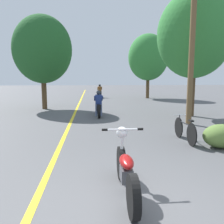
{
  "coord_description": "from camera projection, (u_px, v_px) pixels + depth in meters",
  "views": [
    {
      "loc": [
        -0.74,
        -3.35,
        2.06
      ],
      "look_at": [
        -0.04,
        4.56,
        0.9
      ],
      "focal_mm": 38.0,
      "sensor_mm": 36.0,
      "label": 1
    }
  ],
  "objects": [
    {
      "name": "bicycle_parked",
      "position": [
        185.0,
        130.0,
        7.66
      ],
      "size": [
        0.44,
        1.77,
        0.81
      ],
      "color": "black",
      "rests_on": "ground"
    },
    {
      "name": "motorcycle_foreground",
      "position": [
        126.0,
        170.0,
        4.19
      ],
      "size": [
        0.8,
        2.06,
        1.1
      ],
      "color": "black",
      "rests_on": "ground"
    },
    {
      "name": "roadside_tree_right_near",
      "position": [
        194.0,
        35.0,
        12.15
      ],
      "size": [
        3.83,
        3.45,
        6.43
      ],
      "color": "#513A23",
      "rests_on": "ground"
    },
    {
      "name": "lane_stripe_center",
      "position": [
        77.0,
        108.0,
        15.89
      ],
      "size": [
        0.14,
        48.0,
        0.01
      ],
      "primitive_type": "cube",
      "color": "yellow",
      "rests_on": "ground"
    },
    {
      "name": "roadside_tree_left",
      "position": [
        42.0,
        50.0,
        15.13
      ],
      "size": [
        3.75,
        3.38,
        5.99
      ],
      "color": "#513A23",
      "rests_on": "ground"
    },
    {
      "name": "motorcycle_rider_lead",
      "position": [
        99.0,
        106.0,
        12.77
      ],
      "size": [
        0.5,
        2.14,
        1.37
      ],
      "color": "black",
      "rests_on": "ground"
    },
    {
      "name": "motorcycle_rider_far",
      "position": [
        100.0,
        93.0,
        24.32
      ],
      "size": [
        0.5,
        2.16,
        1.37
      ],
      "color": "black",
      "rests_on": "ground"
    },
    {
      "name": "ground_plane",
      "position": [
        141.0,
        212.0,
        3.66
      ],
      "size": [
        120.0,
        120.0,
        0.0
      ],
      "primitive_type": "plane",
      "color": "#515154"
    },
    {
      "name": "roadside_bush",
      "position": [
        222.0,
        136.0,
        6.97
      ],
      "size": [
        1.1,
        0.88,
        0.7
      ],
      "color": "#5B7A38",
      "rests_on": "ground"
    },
    {
      "name": "utility_pole",
      "position": [
        192.0,
        48.0,
        10.03
      ],
      "size": [
        1.1,
        0.24,
        6.45
      ],
      "color": "brown",
      "rests_on": "ground"
    },
    {
      "name": "roadside_tree_right_far",
      "position": [
        148.0,
        57.0,
        23.21
      ],
      "size": [
        3.93,
        3.53,
        6.28
      ],
      "color": "#513A23",
      "rests_on": "ground"
    }
  ]
}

